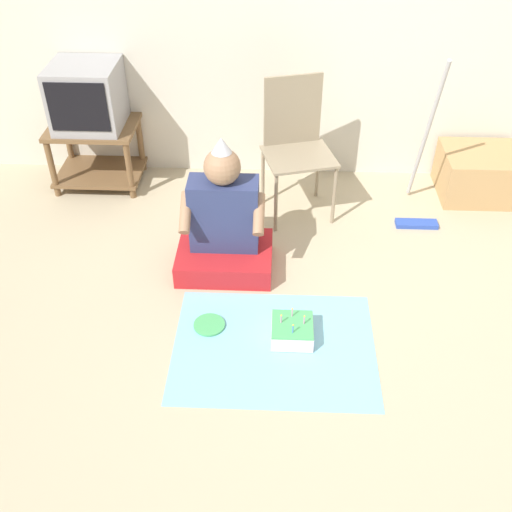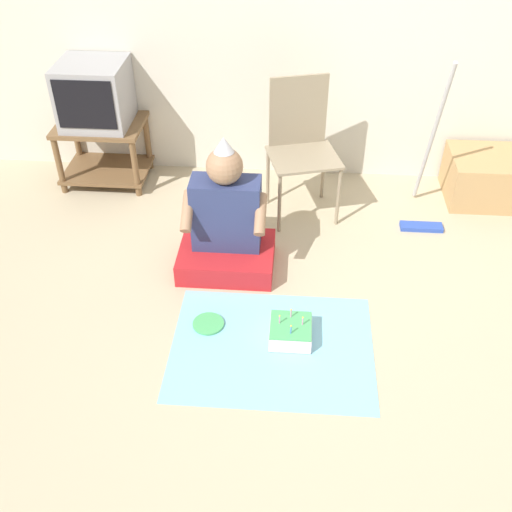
% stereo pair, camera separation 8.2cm
% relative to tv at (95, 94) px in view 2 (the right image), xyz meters
% --- Properties ---
extents(ground_plane, '(16.00, 16.00, 0.00)m').
position_rel_tv_xyz_m(ground_plane, '(1.63, -1.74, -0.68)').
color(ground_plane, tan).
extents(tv_stand, '(0.61, 0.46, 0.46)m').
position_rel_tv_xyz_m(tv_stand, '(0.00, -0.00, -0.40)').
color(tv_stand, brown).
rests_on(tv_stand, ground_plane).
extents(tv, '(0.45, 0.45, 0.43)m').
position_rel_tv_xyz_m(tv, '(0.00, 0.00, 0.00)').
color(tv, '#99999E').
rests_on(tv, tv_stand).
extents(folding_chair, '(0.53, 0.50, 0.92)m').
position_rel_tv_xyz_m(folding_chair, '(1.43, -0.26, -0.16)').
color(folding_chair, gray).
rests_on(folding_chair, ground_plane).
extents(cardboard_box_stack, '(0.53, 0.48, 0.33)m').
position_rel_tv_xyz_m(cardboard_box_stack, '(2.75, -0.04, -0.52)').
color(cardboard_box_stack, tan).
rests_on(cardboard_box_stack, ground_plane).
extents(dust_mop, '(0.28, 0.44, 1.14)m').
position_rel_tv_xyz_m(dust_mop, '(2.27, -0.37, -0.35)').
color(dust_mop, '#2D4CB2').
rests_on(dust_mop, ground_plane).
extents(person_seated, '(0.57, 0.45, 0.86)m').
position_rel_tv_xyz_m(person_seated, '(1.01, -0.95, -0.40)').
color(person_seated, red).
rests_on(person_seated, ground_plane).
extents(party_cloth, '(1.07, 0.83, 0.01)m').
position_rel_tv_xyz_m(party_cloth, '(1.32, -1.63, -0.68)').
color(party_cloth, '#7FC6E0').
rests_on(party_cloth, ground_plane).
extents(birthday_cake, '(0.22, 0.22, 0.15)m').
position_rel_tv_xyz_m(birthday_cake, '(1.42, -1.56, -0.62)').
color(birthday_cake, silver).
rests_on(birthday_cake, party_cloth).
extents(paper_plate, '(0.17, 0.17, 0.01)m').
position_rel_tv_xyz_m(paper_plate, '(0.96, -1.49, -0.67)').
color(paper_plate, '#4CB266').
rests_on(paper_plate, party_cloth).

